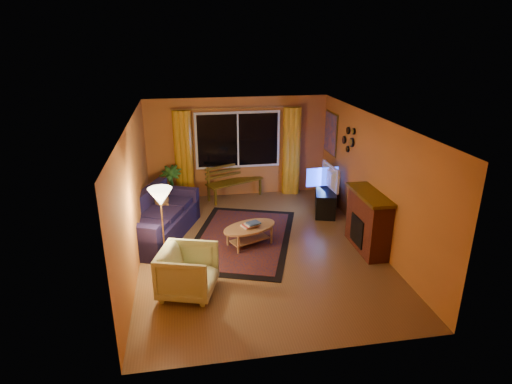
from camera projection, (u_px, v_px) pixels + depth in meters
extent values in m
cube|color=brown|center=(259.00, 248.00, 8.39)|extent=(4.50, 6.00, 0.02)
cube|color=white|center=(259.00, 120.00, 7.51)|extent=(4.50, 6.00, 0.02)
cube|color=#C5712F|center=(238.00, 147.00, 10.72)|extent=(4.50, 0.02, 2.50)
cube|color=#C5712F|center=(134.00, 195.00, 7.59)|extent=(0.02, 6.00, 2.50)
cube|color=#C5712F|center=(373.00, 181.00, 8.31)|extent=(0.02, 6.00, 2.50)
cube|color=black|center=(238.00, 140.00, 10.59)|extent=(2.00, 0.02, 1.30)
cylinder|color=#BF8C3F|center=(238.00, 108.00, 10.27)|extent=(3.20, 0.03, 0.03)
cylinder|color=orange|center=(184.00, 156.00, 10.44)|extent=(0.36, 0.36, 2.24)
cylinder|color=orange|center=(291.00, 151.00, 10.86)|extent=(0.36, 0.36, 2.24)
cube|color=#4E3808|center=(235.00, 190.00, 10.83)|extent=(1.51, 0.99, 0.44)
imported|color=#235B1E|center=(171.00, 186.00, 10.30)|extent=(0.69, 0.69, 0.97)
cube|color=#1B1437|center=(159.00, 216.00, 8.69)|extent=(1.72, 2.41, 0.90)
imported|color=#C4CD90|center=(188.00, 269.00, 6.77)|extent=(1.00, 1.03, 0.86)
cylinder|color=#BF8C3F|center=(163.00, 232.00, 7.23)|extent=(0.33, 0.33, 1.58)
cube|color=#632005|center=(242.00, 238.00, 8.73)|extent=(2.79, 3.49, 0.02)
cylinder|color=#B07D4F|center=(250.00, 236.00, 8.41)|extent=(1.47, 1.47, 0.41)
cube|color=black|center=(325.00, 199.00, 10.08)|extent=(0.80, 1.40, 0.55)
imported|color=black|center=(326.00, 177.00, 9.88)|extent=(0.16, 0.96, 0.55)
cube|color=maroon|center=(368.00, 223.00, 8.15)|extent=(0.40, 1.20, 1.10)
cube|color=#C95E30|center=(331.00, 133.00, 10.42)|extent=(0.04, 0.76, 0.96)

